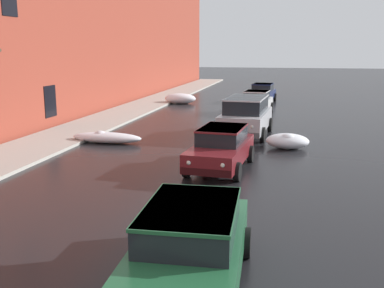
{
  "coord_description": "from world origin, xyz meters",
  "views": [
    {
      "loc": [
        4.1,
        -0.57,
        4.01
      ],
      "look_at": [
        1.38,
        11.78,
        1.32
      ],
      "focal_mm": 41.78,
      "sensor_mm": 36.0,
      "label": 1
    }
  ],
  "objects_px": {
    "sedan_maroon_parked_kerbside_close": "(221,147)",
    "sedan_darkblue_queued_behind_truck": "(262,93)",
    "sedan_green_approaching_near_lane": "(189,246)",
    "sedan_white_parked_far_down_block": "(256,102)",
    "suv_silver_parked_kerbside_mid": "(246,115)"
  },
  "relations": [
    {
      "from": "sedan_maroon_parked_kerbside_close",
      "to": "sedan_darkblue_queued_behind_truck",
      "type": "height_order",
      "value": "same"
    },
    {
      "from": "sedan_maroon_parked_kerbside_close",
      "to": "sedan_white_parked_far_down_block",
      "type": "xyz_separation_m",
      "value": [
        0.12,
        13.77,
        -0.0
      ]
    },
    {
      "from": "suv_silver_parked_kerbside_mid",
      "to": "sedan_green_approaching_near_lane",
      "type": "bearing_deg",
      "value": -88.23
    },
    {
      "from": "sedan_maroon_parked_kerbside_close",
      "to": "suv_silver_parked_kerbside_mid",
      "type": "height_order",
      "value": "suv_silver_parked_kerbside_mid"
    },
    {
      "from": "sedan_maroon_parked_kerbside_close",
      "to": "sedan_darkblue_queued_behind_truck",
      "type": "relative_size",
      "value": 1.02
    },
    {
      "from": "sedan_green_approaching_near_lane",
      "to": "sedan_white_parked_far_down_block",
      "type": "xyz_separation_m",
      "value": [
        -0.54,
        21.58,
        -0.0
      ]
    },
    {
      "from": "suv_silver_parked_kerbside_mid",
      "to": "sedan_white_parked_far_down_block",
      "type": "distance_m",
      "value": 7.6
    },
    {
      "from": "sedan_white_parked_far_down_block",
      "to": "sedan_darkblue_queued_behind_truck",
      "type": "xyz_separation_m",
      "value": [
        -0.01,
        6.17,
        0.0
      ]
    },
    {
      "from": "sedan_white_parked_far_down_block",
      "to": "suv_silver_parked_kerbside_mid",
      "type": "bearing_deg",
      "value": -89.21
    },
    {
      "from": "suv_silver_parked_kerbside_mid",
      "to": "sedan_darkblue_queued_behind_truck",
      "type": "xyz_separation_m",
      "value": [
        -0.12,
        13.76,
        -0.24
      ]
    },
    {
      "from": "sedan_green_approaching_near_lane",
      "to": "sedan_maroon_parked_kerbside_close",
      "type": "xyz_separation_m",
      "value": [
        -0.66,
        7.82,
        -0.0
      ]
    },
    {
      "from": "sedan_green_approaching_near_lane",
      "to": "sedan_white_parked_far_down_block",
      "type": "bearing_deg",
      "value": 91.43
    },
    {
      "from": "sedan_green_approaching_near_lane",
      "to": "sedan_maroon_parked_kerbside_close",
      "type": "relative_size",
      "value": 1.07
    },
    {
      "from": "sedan_green_approaching_near_lane",
      "to": "suv_silver_parked_kerbside_mid",
      "type": "bearing_deg",
      "value": 91.77
    },
    {
      "from": "sedan_green_approaching_near_lane",
      "to": "sedan_white_parked_far_down_block",
      "type": "relative_size",
      "value": 1.14
    }
  ]
}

